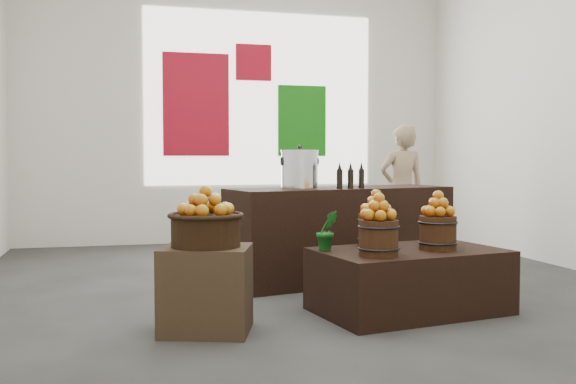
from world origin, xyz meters
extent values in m
plane|color=#3D3D3A|center=(0.00, 0.00, 0.00)|extent=(7.00, 7.00, 0.00)
cube|color=silver|center=(0.00, 3.50, 2.00)|extent=(6.00, 0.04, 4.00)
cube|color=white|center=(0.30, 3.48, 2.00)|extent=(3.20, 0.02, 2.40)
cube|color=maroon|center=(-0.60, 3.47, 1.90)|extent=(0.90, 0.04, 1.40)
cube|color=#156B10|center=(0.90, 3.47, 1.70)|extent=(0.70, 0.04, 1.00)
cube|color=maroon|center=(0.20, 3.47, 2.50)|extent=(0.50, 0.04, 0.50)
cube|color=#4D3924|center=(-1.03, -1.11, 0.29)|extent=(0.69, 0.63, 0.58)
cylinder|color=black|center=(-1.03, -1.11, 0.68)|extent=(0.46, 0.46, 0.21)
cube|color=black|center=(0.53, -0.92, 0.24)|extent=(1.50, 1.07, 0.48)
cylinder|color=#3D2110|center=(0.17, -1.18, 0.61)|extent=(0.28, 0.28, 0.25)
cylinder|color=#3D2110|center=(0.73, -0.99, 0.61)|extent=(0.28, 0.28, 0.25)
cylinder|color=#3D2110|center=(0.35, -0.69, 0.61)|extent=(0.28, 0.28, 0.25)
imported|color=#145F1B|center=(0.89, -0.65, 0.63)|extent=(0.30, 0.27, 0.30)
imported|color=#145F1B|center=(-0.09, -0.82, 0.63)|extent=(0.17, 0.15, 0.30)
cube|color=black|center=(0.44, 0.42, 0.44)|extent=(2.27, 1.16, 0.89)
cylinder|color=silver|center=(0.01, 0.32, 1.06)|extent=(0.34, 0.34, 0.34)
imported|color=#967B5C|center=(1.68, 1.78, 0.78)|extent=(0.57, 0.38, 1.57)
camera|label=1|loc=(-1.55, -5.36, 1.17)|focal=40.00mm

